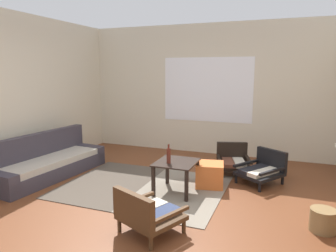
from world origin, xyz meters
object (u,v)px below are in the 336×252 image
(ottoman_orange, at_px, (210,175))
(wicker_basket, at_px, (323,220))
(armchair_by_window, at_px, (233,160))
(coffee_table, at_px, (176,168))
(armchair_striped_foreground, at_px, (147,213))
(glass_bottle, at_px, (169,155))
(couch, at_px, (48,163))
(armchair_corner, at_px, (263,169))

(ottoman_orange, distance_m, wicker_basket, 1.72)
(armchair_by_window, relative_size, wicker_basket, 2.48)
(coffee_table, bearing_deg, wicker_basket, -14.18)
(armchair_striped_foreground, xyz_separation_m, ottoman_orange, (0.30, 1.64, -0.06))
(armchair_by_window, distance_m, glass_bottle, 1.53)
(coffee_table, distance_m, glass_bottle, 0.24)
(wicker_basket, bearing_deg, couch, 174.84)
(armchair_corner, bearing_deg, glass_bottle, -141.66)
(glass_bottle, xyz_separation_m, wicker_basket, (1.95, -0.37, -0.45))
(armchair_striped_foreground, distance_m, glass_bottle, 1.19)
(couch, relative_size, ottoman_orange, 5.14)
(armchair_by_window, relative_size, glass_bottle, 2.54)
(armchair_striped_foreground, xyz_separation_m, wicker_basket, (1.77, 0.76, -0.12))
(armchair_by_window, height_order, armchair_corner, armchair_corner)
(couch, xyz_separation_m, coffee_table, (2.24, 0.10, 0.15))
(armchair_striped_foreground, height_order, glass_bottle, glass_bottle)
(armchair_corner, bearing_deg, couch, -164.16)
(coffee_table, xyz_separation_m, ottoman_orange, (0.40, 0.41, -0.19))
(couch, height_order, glass_bottle, glass_bottle)
(wicker_basket, bearing_deg, armchair_striped_foreground, -156.91)
(armchair_corner, relative_size, glass_bottle, 3.03)
(armchair_striped_foreground, distance_m, wicker_basket, 1.93)
(coffee_table, height_order, armchair_corner, armchair_corner)
(glass_bottle, bearing_deg, armchair_corner, 38.34)
(armchair_by_window, bearing_deg, ottoman_orange, -105.08)
(coffee_table, bearing_deg, armchair_corner, 37.04)
(glass_bottle, bearing_deg, armchair_by_window, 62.27)
(armchair_by_window, bearing_deg, coffee_table, -116.83)
(coffee_table, bearing_deg, glass_bottle, -127.25)
(armchair_by_window, distance_m, armchair_corner, 0.63)
(armchair_striped_foreground, relative_size, wicker_basket, 2.78)
(armchair_by_window, relative_size, armchair_striped_foreground, 0.89)
(glass_bottle, distance_m, wicker_basket, 2.04)
(couch, distance_m, ottoman_orange, 2.69)
(ottoman_orange, bearing_deg, wicker_basket, -30.85)
(armchair_by_window, bearing_deg, wicker_basket, -53.24)
(couch, bearing_deg, glass_bottle, -0.01)
(couch, xyz_separation_m, armchair_corner, (3.38, 0.96, 0.01))
(armchair_corner, bearing_deg, armchair_by_window, 145.53)
(glass_bottle, relative_size, wicker_basket, 0.97)
(couch, distance_m, armchair_by_window, 3.15)
(couch, xyz_separation_m, wicker_basket, (4.12, -0.37, -0.10))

